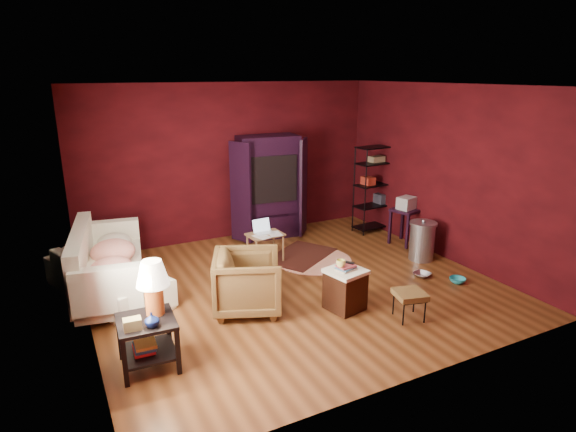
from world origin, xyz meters
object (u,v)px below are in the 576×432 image
at_px(side_table, 150,304).
at_px(tv_armoire, 268,185).
at_px(laptop_desk, 265,237).
at_px(sofa, 106,268).
at_px(wire_shelving, 376,185).
at_px(hamper, 345,289).
at_px(armchair, 248,279).

bearing_deg(side_table, tv_armoire, 48.55).
xyz_separation_m(side_table, laptop_desk, (2.22, 2.04, -0.25)).
relative_size(side_table, tv_armoire, 0.60).
bearing_deg(sofa, side_table, 164.52).
height_order(tv_armoire, wire_shelving, tv_armoire).
bearing_deg(sofa, wire_shelving, -104.34).
xyz_separation_m(laptop_desk, wire_shelving, (2.56, 0.53, 0.47)).
distance_m(hamper, laptop_desk, 1.97).
height_order(sofa, wire_shelving, wire_shelving).
bearing_deg(hamper, tv_armoire, 83.48).
relative_size(armchair, laptop_desk, 1.24).
relative_size(sofa, wire_shelving, 1.26).
bearing_deg(sofa, laptop_desk, -108.64).
bearing_deg(tv_armoire, armchair, -114.11).
distance_m(side_table, wire_shelving, 5.43).
xyz_separation_m(sofa, wire_shelving, (5.00, 0.67, 0.50)).
bearing_deg(wire_shelving, armchair, -155.78).
bearing_deg(hamper, wire_shelving, 46.96).
height_order(sofa, hamper, sofa).
bearing_deg(tv_armoire, wire_shelving, -11.96).
relative_size(sofa, armchair, 2.42).
xyz_separation_m(sofa, laptop_desk, (2.44, 0.14, 0.02)).
bearing_deg(armchair, side_table, 137.96).
relative_size(sofa, laptop_desk, 2.99).
height_order(armchair, laptop_desk, armchair).
xyz_separation_m(sofa, armchair, (1.56, -1.26, 0.02)).
xyz_separation_m(sofa, side_table, (0.22, -1.90, 0.28)).
bearing_deg(armchair, sofa, 73.46).
relative_size(hamper, wire_shelving, 0.38).
height_order(armchair, tv_armoire, tv_armoire).
distance_m(sofa, tv_armoire, 3.36).
bearing_deg(wire_shelving, hamper, -138.11).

